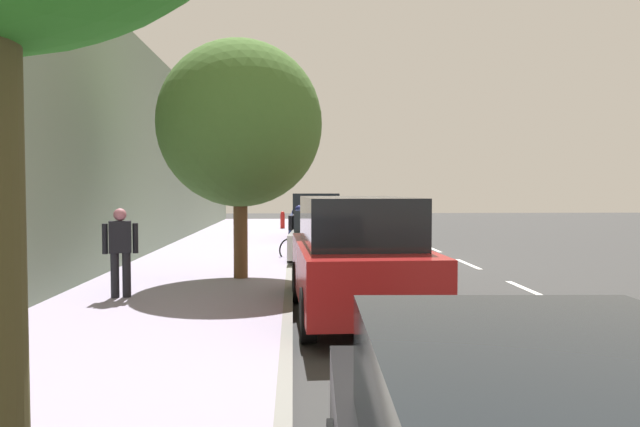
{
  "coord_description": "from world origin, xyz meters",
  "views": [
    {
      "loc": [
        1.92,
        17.3,
        2.13
      ],
      "look_at": [
        1.11,
        -0.28,
        1.39
      ],
      "focal_mm": 33.11,
      "sensor_mm": 36.0,
      "label": 1
    }
  ],
  "objects": [
    {
      "name": "ground",
      "position": [
        0.0,
        0.0,
        0.0
      ],
      "size": [
        67.64,
        67.64,
        0.0
      ],
      "primitive_type": "plane",
      "color": "#343434"
    },
    {
      "name": "sidewalk",
      "position": [
        4.18,
        0.0,
        0.08
      ],
      "size": [
        4.18,
        42.28,
        0.17
      ],
      "primitive_type": "cube",
      "color": "#9A8EA8",
      "rests_on": "ground"
    },
    {
      "name": "curb_edge",
      "position": [
        2.01,
        0.0,
        0.08
      ],
      "size": [
        0.16,
        42.28,
        0.17
      ],
      "primitive_type": "cube",
      "color": "gray",
      "rests_on": "ground"
    },
    {
      "name": "lane_stripe_centre",
      "position": [
        -3.02,
        -1.14,
        0.0
      ],
      "size": [
        0.14,
        40.0,
        0.01
      ],
      "color": "white",
      "rests_on": "ground"
    },
    {
      "name": "lane_stripe_bike_edge",
      "position": [
        0.54,
        0.0,
        0.0
      ],
      "size": [
        0.12,
        42.28,
        0.01
      ],
      "primitive_type": "cube",
      "color": "white",
      "rests_on": "ground"
    },
    {
      "name": "building_facade",
      "position": [
        6.52,
        0.0,
        3.2
      ],
      "size": [
        0.5,
        42.28,
        6.39
      ],
      "primitive_type": "cube",
      "color": "gray",
      "rests_on": "ground"
    },
    {
      "name": "parked_pickup_dark_blue_nearest",
      "position": [
        1.03,
        -5.91,
        0.9
      ],
      "size": [
        2.12,
        5.35,
        1.95
      ],
      "color": "navy",
      "rests_on": "ground"
    },
    {
      "name": "parked_sedan_white_second",
      "position": [
        1.05,
        0.15,
        0.75
      ],
      "size": [
        2.05,
        4.5,
        1.52
      ],
      "color": "white",
      "rests_on": "ground"
    },
    {
      "name": "parked_suv_red_mid",
      "position": [
        0.89,
        7.73,
        1.03
      ],
      "size": [
        2.1,
        4.77,
        1.99
      ],
      "color": "maroon",
      "rests_on": "ground"
    },
    {
      "name": "bicycle_at_curb",
      "position": [
        1.54,
        0.0,
        0.38
      ],
      "size": [
        1.59,
        0.81,
        0.76
      ],
      "color": "black",
      "rests_on": "ground"
    },
    {
      "name": "cyclist_with_backpack",
      "position": [
        1.77,
        -0.44,
        0.98
      ],
      "size": [
        0.5,
        0.58,
        1.63
      ],
      "color": "#C6B284",
      "rests_on": "ground"
    },
    {
      "name": "street_tree_near_cyclist",
      "position": [
        3.07,
        4.32,
        3.53
      ],
      "size": [
        3.58,
        3.58,
        5.19
      ],
      "color": "brown",
      "rests_on": "sidewalk"
    },
    {
      "name": "pedestrian_on_phone",
      "position": [
        5.02,
        6.58,
        1.07
      ],
      "size": [
        0.61,
        0.31,
        1.61
      ],
      "color": "black",
      "rests_on": "sidewalk"
    },
    {
      "name": "fire_hydrant",
      "position": [
        2.44,
        -11.99,
        0.59
      ],
      "size": [
        0.22,
        0.22,
        0.84
      ],
      "color": "red",
      "rests_on": "sidewalk"
    }
  ]
}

